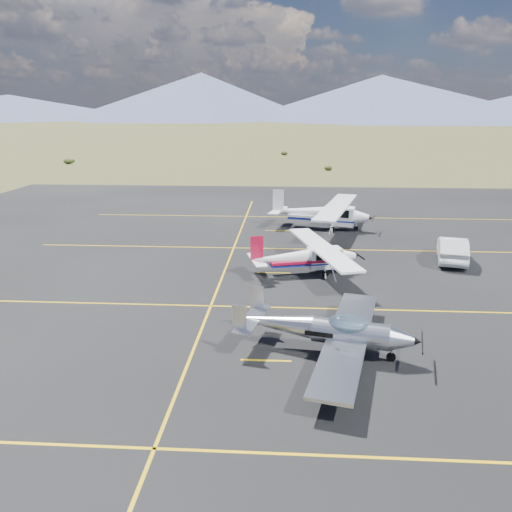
% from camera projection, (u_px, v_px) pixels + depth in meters
% --- Properties ---
extents(ground, '(1600.00, 1600.00, 0.00)m').
position_uv_depth(ground, '(335.00, 326.00, 22.71)').
color(ground, '#383D1C').
rests_on(ground, ground).
extents(apron, '(72.00, 72.00, 0.02)m').
position_uv_depth(apron, '(324.00, 277.00, 29.41)').
color(apron, black).
rests_on(apron, ground).
extents(aircraft_low_wing, '(7.09, 9.71, 2.11)m').
position_uv_depth(aircraft_low_wing, '(330.00, 330.00, 19.85)').
color(aircraft_low_wing, silver).
rests_on(aircraft_low_wing, apron).
extents(aircraft_cessna, '(6.47, 9.73, 2.47)m').
position_uv_depth(aircraft_cessna, '(306.00, 256.00, 29.61)').
color(aircraft_cessna, white).
rests_on(aircraft_cessna, apron).
extents(aircraft_plain, '(7.94, 12.09, 3.07)m').
position_uv_depth(aircraft_plain, '(322.00, 213.00, 40.92)').
color(aircraft_plain, white).
rests_on(aircraft_plain, apron).
extents(sedan, '(2.80, 5.12, 1.60)m').
position_uv_depth(sedan, '(452.00, 249.00, 32.18)').
color(sedan, silver).
rests_on(sedan, apron).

